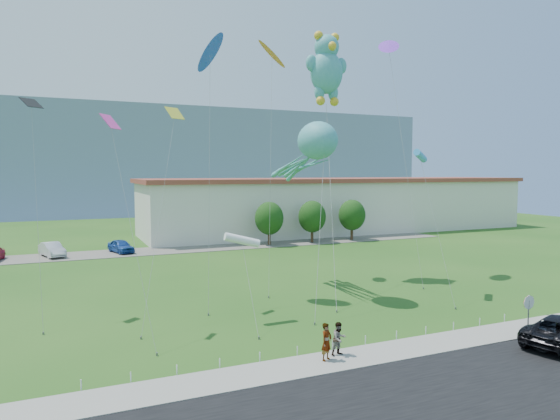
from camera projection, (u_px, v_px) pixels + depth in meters
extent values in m
plane|color=#204D15|center=(337.00, 340.00, 27.18)|extent=(160.00, 160.00, 0.00)
cube|color=black|center=(438.00, 401.00, 19.86)|extent=(80.00, 8.00, 0.06)
cube|color=gray|center=(365.00, 356.00, 24.66)|extent=(80.00, 2.50, 0.10)
cube|color=#59544C|center=(188.00, 249.00, 59.16)|extent=(70.00, 6.00, 0.06)
cube|color=slate|center=(116.00, 160.00, 135.89)|extent=(160.00, 50.00, 25.00)
cube|color=beige|center=(340.00, 206.00, 77.47)|extent=(60.00, 14.00, 7.60)
cube|color=brown|center=(340.00, 180.00, 77.16)|extent=(61.00, 15.00, 0.60)
cylinder|color=slate|center=(528.00, 320.00, 27.04)|extent=(0.07, 0.07, 2.20)
cylinder|color=red|center=(529.00, 302.00, 26.97)|extent=(0.76, 0.04, 0.76)
cylinder|color=white|center=(529.00, 302.00, 26.95)|extent=(0.80, 0.02, 0.80)
cylinder|color=white|center=(81.00, 385.00, 20.78)|extent=(0.05, 0.05, 0.50)
cylinder|color=white|center=(131.00, 378.00, 21.58)|extent=(0.05, 0.05, 0.50)
cylinder|color=white|center=(177.00, 370.00, 22.38)|extent=(0.05, 0.05, 0.50)
cylinder|color=white|center=(220.00, 363.00, 23.18)|extent=(0.05, 0.05, 0.50)
cylinder|color=white|center=(260.00, 357.00, 23.97)|extent=(0.05, 0.05, 0.50)
cylinder|color=white|center=(297.00, 351.00, 24.77)|extent=(0.05, 0.05, 0.50)
cylinder|color=white|center=(332.00, 345.00, 25.57)|extent=(0.05, 0.05, 0.50)
cylinder|color=white|center=(365.00, 340.00, 26.37)|extent=(0.05, 0.05, 0.50)
cylinder|color=white|center=(397.00, 335.00, 27.17)|extent=(0.05, 0.05, 0.50)
cylinder|color=white|center=(426.00, 331.00, 27.96)|extent=(0.05, 0.05, 0.50)
cylinder|color=white|center=(454.00, 326.00, 28.76)|extent=(0.05, 0.05, 0.50)
cylinder|color=white|center=(480.00, 322.00, 29.56)|extent=(0.05, 0.05, 0.50)
cylinder|color=white|center=(505.00, 318.00, 30.36)|extent=(0.05, 0.05, 0.50)
cylinder|color=white|center=(528.00, 314.00, 31.15)|extent=(0.05, 0.05, 0.50)
cylinder|color=#3F2B19|center=(269.00, 237.00, 62.15)|extent=(0.36, 0.36, 2.20)
ellipsoid|color=#14380F|center=(269.00, 218.00, 61.98)|extent=(3.60, 3.60, 4.14)
cylinder|color=#3F2B19|center=(312.00, 234.00, 64.55)|extent=(0.36, 0.36, 2.20)
ellipsoid|color=#14380F|center=(312.00, 217.00, 64.37)|extent=(3.60, 3.60, 4.14)
cylinder|color=#3F2B19|center=(352.00, 232.00, 66.94)|extent=(0.36, 0.36, 2.20)
ellipsoid|color=#14380F|center=(352.00, 215.00, 66.76)|extent=(3.60, 3.60, 4.14)
imported|color=gray|center=(327.00, 342.00, 23.91)|extent=(0.78, 0.68, 1.81)
imported|color=gray|center=(339.00, 339.00, 24.59)|extent=(0.89, 0.74, 1.65)
imported|color=silver|center=(52.00, 250.00, 53.54)|extent=(2.95, 4.93, 1.53)
imported|color=#1A4394|center=(121.00, 246.00, 56.29)|extent=(2.94, 4.62, 1.47)
ellipsoid|color=teal|center=(318.00, 140.00, 35.22)|extent=(2.68, 3.49, 2.68)
sphere|color=white|center=(319.00, 135.00, 34.05)|extent=(0.42, 0.42, 0.42)
sphere|color=white|center=(331.00, 136.00, 34.43)|extent=(0.42, 0.42, 0.42)
cylinder|color=slate|center=(315.00, 324.00, 29.80)|extent=(0.10, 0.10, 0.16)
cylinder|color=gray|center=(320.00, 231.00, 32.08)|extent=(3.08, 4.57, 10.41)
ellipsoid|color=teal|center=(326.00, 73.00, 42.30)|extent=(2.87, 2.44, 3.59)
sphere|color=teal|center=(327.00, 47.00, 42.14)|extent=(2.10, 2.10, 2.10)
sphere|color=gold|center=(319.00, 36.00, 41.76)|extent=(0.77, 0.77, 0.77)
sphere|color=gold|center=(335.00, 38.00, 42.38)|extent=(0.77, 0.77, 0.77)
sphere|color=gold|center=(332.00, 46.00, 41.34)|extent=(0.77, 0.77, 0.77)
ellipsoid|color=teal|center=(311.00, 63.00, 41.68)|extent=(1.00, 0.71, 1.39)
ellipsoid|color=teal|center=(341.00, 66.00, 42.82)|extent=(1.00, 0.71, 1.39)
ellipsoid|color=teal|center=(319.00, 92.00, 42.16)|extent=(0.88, 0.77, 1.44)
ellipsoid|color=teal|center=(333.00, 93.00, 42.69)|extent=(0.88, 0.77, 1.44)
sphere|color=gold|center=(321.00, 101.00, 42.02)|extent=(0.77, 0.77, 0.77)
sphere|color=gold|center=(334.00, 102.00, 42.55)|extent=(0.77, 0.77, 0.77)
cylinder|color=slate|center=(337.00, 311.00, 32.46)|extent=(0.10, 0.10, 0.16)
cylinder|color=gray|center=(331.00, 193.00, 37.48)|extent=(4.74, 10.20, 14.77)
cylinder|color=#3399E8|center=(420.00, 156.00, 36.62)|extent=(0.50, 2.25, 0.87)
cylinder|color=slate|center=(456.00, 308.00, 33.20)|extent=(0.10, 0.10, 0.16)
cylinder|color=gray|center=(437.00, 229.00, 34.92)|extent=(0.45, 4.44, 9.98)
cylinder|color=white|center=(242.00, 240.00, 30.35)|extent=(0.50, 2.25, 0.87)
cylinder|color=slate|center=(259.00, 338.00, 27.25)|extent=(0.10, 0.10, 0.16)
cylinder|color=gray|center=(250.00, 287.00, 28.80)|extent=(0.35, 3.67, 4.65)
cone|color=blue|center=(210.00, 52.00, 35.42)|extent=(1.80, 1.33, 1.33)
cylinder|color=slate|center=(208.00, 315.00, 31.73)|extent=(0.10, 0.10, 0.16)
cylinder|color=gray|center=(209.00, 177.00, 33.58)|extent=(1.67, 4.81, 17.29)
cone|color=orange|center=(272.00, 54.00, 42.85)|extent=(1.80, 1.33, 1.33)
cylinder|color=slate|center=(269.00, 297.00, 36.18)|extent=(0.10, 0.10, 0.16)
cylinder|color=gray|center=(270.00, 166.00, 39.52)|extent=(3.42, 7.45, 18.95)
cube|color=gold|center=(175.00, 113.00, 32.83)|extent=(1.29, 1.29, 0.86)
cylinder|color=slate|center=(141.00, 338.00, 27.28)|extent=(0.10, 0.10, 0.16)
cylinder|color=gray|center=(159.00, 216.00, 30.06)|extent=(3.27, 5.77, 12.66)
cone|color=purple|center=(389.00, 46.00, 43.69)|extent=(1.80, 1.33, 1.33)
cylinder|color=slate|center=(423.00, 288.00, 38.90)|extent=(0.10, 0.10, 0.16)
cylinder|color=gray|center=(405.00, 161.00, 41.30)|extent=(1.03, 6.49, 19.83)
cube|color=black|center=(31.00, 103.00, 31.11)|extent=(1.29, 1.29, 0.86)
cylinder|color=slate|center=(43.00, 333.00, 28.03)|extent=(0.10, 0.10, 0.16)
cylinder|color=gray|center=(37.00, 213.00, 29.57)|extent=(0.42, 4.68, 13.09)
cube|color=#F736A0|center=(110.00, 122.00, 28.03)|extent=(1.29, 1.29, 0.86)
cylinder|color=slate|center=(157.00, 354.00, 24.80)|extent=(0.10, 0.10, 0.16)
cylinder|color=gray|center=(132.00, 232.00, 26.42)|extent=(1.50, 5.20, 11.61)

